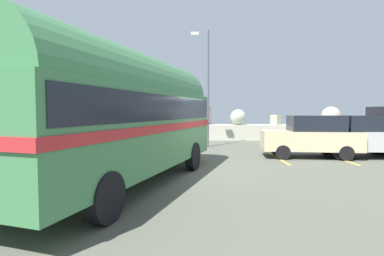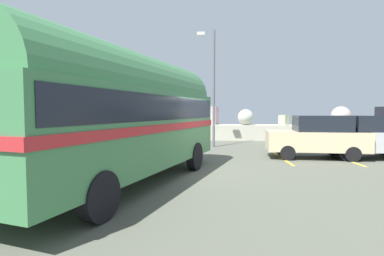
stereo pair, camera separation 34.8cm
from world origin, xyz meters
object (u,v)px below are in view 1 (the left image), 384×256
object	(u,v)px
vintage_coach	(125,112)
parked_car_middle	(364,136)
parked_car_nearest	(311,136)
lamp_post	(206,82)

from	to	relation	value
vintage_coach	parked_car_middle	bearing A→B (deg)	45.55
parked_car_nearest	parked_car_middle	xyz separation A→B (m)	(2.34, 0.05, 0.00)
vintage_coach	parked_car_nearest	bearing A→B (deg)	52.86
vintage_coach	parked_car_middle	world-z (taller)	vintage_coach
parked_car_middle	lamp_post	world-z (taller)	lamp_post
vintage_coach	lamp_post	xyz separation A→B (m)	(2.40, 9.00, 1.68)
parked_car_nearest	vintage_coach	bearing A→B (deg)	131.55
vintage_coach	parked_car_nearest	distance (m)	8.71
parked_car_middle	lamp_post	xyz separation A→B (m)	(-6.90, 3.81, 2.76)
vintage_coach	parked_car_middle	size ratio (longest dim) A/B	2.15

